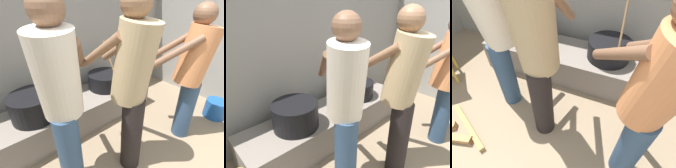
% 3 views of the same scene
% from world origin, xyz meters
% --- Properties ---
extents(hearth_ledge, '(2.27, 0.60, 0.39)m').
position_xyz_m(hearth_ledge, '(0.14, 1.85, 0.19)').
color(hearth_ledge, slate).
rests_on(hearth_ledge, ground_plane).
extents(cooking_pot_main, '(0.50, 0.50, 0.68)m').
position_xyz_m(cooking_pot_main, '(0.65, 1.89, 0.50)').
color(cooking_pot_main, black).
rests_on(cooking_pot_main, hearth_ledge).
extents(cooking_pot_secondary, '(0.49, 0.49, 0.28)m').
position_xyz_m(cooking_pot_secondary, '(-0.37, 1.84, 0.53)').
color(cooking_pot_secondary, black).
rests_on(cooking_pot_secondary, hearth_ledge).
extents(cook_in_cream_shirt, '(0.62, 0.73, 1.61)m').
position_xyz_m(cook_in_cream_shirt, '(-0.28, 1.17, 0.92)').
color(cook_in_cream_shirt, navy).
rests_on(cook_in_cream_shirt, ground_plane).
extents(cook_in_tan_shirt, '(0.40, 0.71, 1.64)m').
position_xyz_m(cook_in_tan_shirt, '(0.24, 0.98, 0.94)').
color(cook_in_tan_shirt, black).
rests_on(cook_in_tan_shirt, ground_plane).
extents(cook_in_orange_shirt, '(0.67, 0.69, 1.54)m').
position_xyz_m(cook_in_orange_shirt, '(1.04, 0.86, 0.88)').
color(cook_in_orange_shirt, navy).
rests_on(cook_in_orange_shirt, ground_plane).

